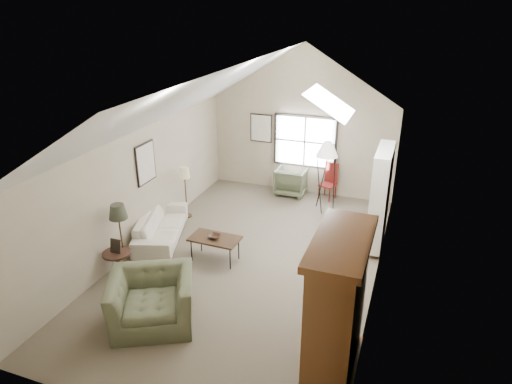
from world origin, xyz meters
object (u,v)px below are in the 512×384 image
(armchair_near, at_px, (152,300))
(coffee_table, at_px, (215,249))
(sofa, at_px, (161,226))
(armchair_far, at_px, (292,181))
(side_chair, at_px, (328,182))
(armoire, at_px, (336,310))
(side_table, at_px, (118,264))

(armchair_near, bearing_deg, coffee_table, 58.89)
(sofa, distance_m, armchair_far, 4.01)
(armchair_far, distance_m, side_chair, 1.00)
(sofa, distance_m, armchair_near, 2.90)
(armoire, height_order, coffee_table, armoire)
(armoire, height_order, sofa, armoire)
(sofa, bearing_deg, coffee_table, -123.30)
(sofa, height_order, coffee_table, sofa)
(armoire, bearing_deg, side_table, 166.54)
(armchair_far, bearing_deg, sofa, 59.47)
(armchair_far, height_order, side_table, armchair_far)
(armchair_far, xyz_separation_m, side_table, (-2.04, -5.05, -0.11))
(coffee_table, xyz_separation_m, side_table, (-1.51, -1.19, 0.01))
(armoire, distance_m, armchair_far, 6.57)
(armchair_near, distance_m, armchair_far, 6.04)
(sofa, bearing_deg, armoire, -139.21)
(armchair_near, bearing_deg, side_chair, 47.27)
(armoire, relative_size, side_chair, 2.24)
(sofa, xyz_separation_m, armchair_near, (1.37, -2.55, 0.13))
(armchair_far, relative_size, side_chair, 0.84)
(armchair_near, height_order, coffee_table, armchair_near)
(armoire, bearing_deg, armchair_far, 110.99)
(armoire, xyz_separation_m, armchair_far, (-2.34, 6.10, -0.72))
(armoire, height_order, armchair_near, armoire)
(sofa, xyz_separation_m, coffee_table, (1.51, -0.41, -0.05))
(sofa, bearing_deg, side_chair, -59.36)
(coffee_table, height_order, side_chair, side_chair)
(armoire, relative_size, sofa, 1.04)
(sofa, distance_m, side_chair, 4.60)
(armoire, xyz_separation_m, sofa, (-4.38, 2.65, -0.79))
(side_table, bearing_deg, armoire, -13.46)
(armoire, bearing_deg, side_chair, 102.45)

